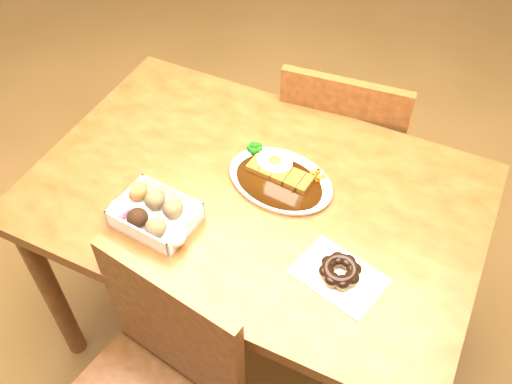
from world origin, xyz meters
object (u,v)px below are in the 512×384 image
at_px(table, 255,215).
at_px(pon_de_ring, 340,271).
at_px(katsu_curry_plate, 279,177).
at_px(donut_box, 153,214).
at_px(chair_far, 343,150).

relative_size(table, pon_de_ring, 5.10).
relative_size(katsu_curry_plate, donut_box, 1.42).
bearing_deg(pon_de_ring, katsu_curry_plate, 139.00).
xyz_separation_m(table, pon_de_ring, (0.30, -0.16, 0.12)).
xyz_separation_m(table, katsu_curry_plate, (0.04, 0.07, 0.11)).
xyz_separation_m(katsu_curry_plate, donut_box, (-0.23, -0.27, 0.01)).
xyz_separation_m(chair_far, donut_box, (-0.27, -0.74, 0.30)).
relative_size(table, donut_box, 5.25).
bearing_deg(table, katsu_curry_plate, 57.21).
distance_m(katsu_curry_plate, donut_box, 0.35).
height_order(chair_far, donut_box, chair_far).
height_order(katsu_curry_plate, donut_box, katsu_curry_plate).
xyz_separation_m(table, donut_box, (-0.19, -0.20, 0.13)).
bearing_deg(table, donut_box, -132.54).
bearing_deg(katsu_curry_plate, pon_de_ring, -41.00).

